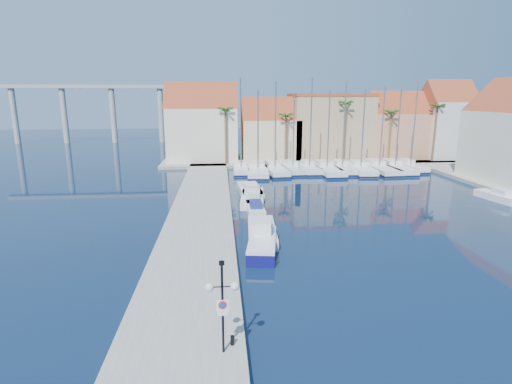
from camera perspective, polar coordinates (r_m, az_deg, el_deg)
ground at (r=27.63m, az=10.10°, el=-10.95°), size 260.00×260.00×0.00m
quay_west at (r=39.38m, az=-7.91°, el=-3.06°), size 6.00×77.00×0.50m
shore_north at (r=75.03m, az=8.01°, el=4.74°), size 54.00×16.00×0.50m
lamp_post at (r=17.28m, az=-4.84°, el=-14.21°), size 1.44×0.40×4.25m
bollard at (r=19.00m, az=-3.41°, el=-20.39°), size 0.18×0.18×0.44m
fishing_boat at (r=30.18m, az=0.92°, el=-7.20°), size 2.84×6.12×2.06m
motorboat_west_0 at (r=33.20m, az=0.85°, el=-5.58°), size 2.63×7.08×1.40m
motorboat_west_1 at (r=39.75m, az=-0.09°, el=-2.38°), size 1.65×5.05×1.40m
motorboat_west_2 at (r=44.14m, az=-0.52°, el=-0.79°), size 3.15×7.69×1.40m
motorboat_west_3 at (r=47.76m, az=-0.86°, el=0.30°), size 2.80×7.57×1.40m
motorboat_east_1 at (r=52.37m, az=31.28°, el=-0.51°), size 2.53×5.43×1.40m
sailboat_0 at (r=61.98m, az=-2.14°, el=3.44°), size 2.63×8.56×14.14m
sailboat_1 at (r=60.87m, az=0.27°, el=3.19°), size 3.90×11.63×12.38m
sailboat_2 at (r=61.61m, az=2.61°, el=3.32°), size 3.64×10.63×13.63m
sailboat_3 at (r=62.76m, az=5.15°, el=3.45°), size 3.22×9.50×11.02m
sailboat_4 at (r=63.13m, az=7.53°, el=3.49°), size 2.58×9.25×14.11m
sailboat_5 at (r=63.07m, az=9.92°, el=3.34°), size 3.41×12.00×12.38m
sailboat_6 at (r=64.28m, az=12.08°, el=3.47°), size 3.13×9.99×13.69m
sailboat_7 at (r=64.39m, az=14.59°, el=3.32°), size 3.80×11.07×12.49m
sailboat_8 at (r=65.95m, az=16.96°, el=3.39°), size 3.63×12.02×12.92m
sailboat_9 at (r=67.01m, az=19.03°, el=3.39°), size 3.07×11.47×12.65m
sailboat_10 at (r=68.52m, az=21.02°, el=3.50°), size 2.89×8.54×13.75m
building_0 at (r=71.48m, az=-7.67°, el=9.39°), size 12.30×9.00×13.50m
building_1 at (r=72.06m, az=2.04°, el=8.55°), size 10.30×8.00×11.00m
building_2 at (r=75.13m, az=10.42°, el=9.27°), size 14.20×10.20×11.50m
building_3 at (r=78.28m, az=19.20°, el=8.62°), size 10.30×8.00×12.00m
building_4 at (r=81.44m, az=25.40°, el=9.02°), size 8.30×8.00×14.00m
palm_0 at (r=66.30m, az=-4.39°, el=11.38°), size 2.60×2.60×10.15m
palm_1 at (r=67.23m, az=4.32°, el=10.60°), size 2.60×2.60×9.15m
palm_2 at (r=69.50m, az=12.69°, el=11.96°), size 2.60×2.60×11.15m
palm_3 at (r=72.36m, az=18.78°, el=10.51°), size 2.60×2.60×9.65m
palm_4 at (r=75.89m, az=24.47°, el=10.85°), size 2.60×2.60×10.65m
viaduct at (r=111.01m, az=-22.45°, el=11.80°), size 48.00×2.20×14.45m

